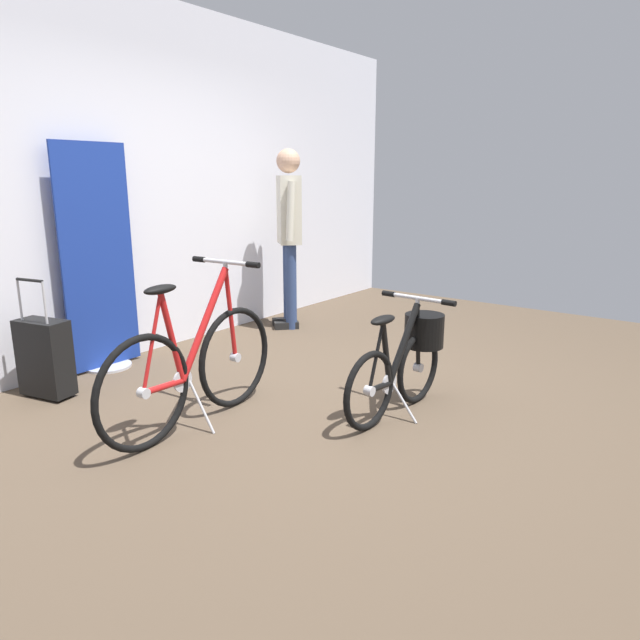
# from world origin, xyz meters

# --- Properties ---
(ground_plane) EXTENTS (7.36, 7.36, 0.00)m
(ground_plane) POSITION_xyz_m (0.00, 0.00, 0.00)
(ground_plane) COLOR brown
(back_wall) EXTENTS (7.36, 0.10, 2.88)m
(back_wall) POSITION_xyz_m (0.00, 2.10, 1.44)
(back_wall) COLOR silver
(back_wall) RESTS_ON ground_plane
(floor_banner_stand) EXTENTS (0.60, 0.36, 1.72)m
(floor_banner_stand) POSITION_xyz_m (-0.46, 1.93, 0.77)
(floor_banner_stand) COLOR #B7B7BC
(floor_banner_stand) RESTS_ON ground_plane
(folding_bike_foreground) EXTENTS (1.05, 0.53, 0.74)m
(folding_bike_foreground) POSITION_xyz_m (0.22, -0.36, 0.36)
(folding_bike_foreground) COLOR black
(folding_bike_foreground) RESTS_ON ground_plane
(display_bike_left) EXTENTS (1.42, 0.53, 0.98)m
(display_bike_left) POSITION_xyz_m (-0.77, 0.53, 0.37)
(display_bike_left) COLOR black
(display_bike_left) RESTS_ON ground_plane
(visitor_near_wall) EXTENTS (0.39, 0.41, 1.73)m
(visitor_near_wall) POSITION_xyz_m (1.40, 1.60, 1.00)
(visitor_near_wall) COLOR navy
(visitor_near_wall) RESTS_ON ground_plane
(rolling_suitcase) EXTENTS (0.26, 0.39, 0.83)m
(rolling_suitcase) POSITION_xyz_m (-1.06, 1.71, 0.28)
(rolling_suitcase) COLOR black
(rolling_suitcase) RESTS_ON ground_plane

